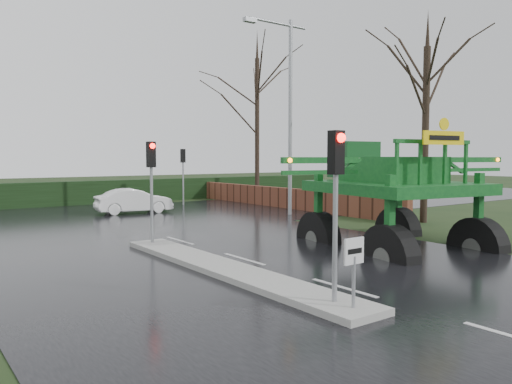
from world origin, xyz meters
TOP-DOWN VIEW (x-y plane):
  - ground at (0.00, 0.00)m, footprint 140.00×140.00m
  - road_main at (0.00, 10.00)m, footprint 14.00×80.00m
  - road_cross at (0.00, 16.00)m, footprint 80.00×12.00m
  - median_island at (-1.30, 3.00)m, footprint 1.20×10.00m
  - hedge_row at (0.00, 24.00)m, footprint 44.00×0.90m
  - brick_wall at (10.50, 16.00)m, footprint 0.40×20.00m
  - keep_left_sign at (-1.30, -1.50)m, footprint 0.50×0.07m
  - traffic_signal_near at (-1.30, -1.01)m, footprint 0.26×0.33m
  - traffic_signal_mid at (-1.30, 7.49)m, footprint 0.26×0.33m
  - traffic_signal_far at (6.50, 20.01)m, footprint 0.26×0.33m
  - street_light_right at (8.19, 12.00)m, footprint 3.85×0.30m
  - tree_right_near at (11.50, 6.00)m, footprint 5.60×5.60m
  - tree_right_far at (13.00, 21.00)m, footprint 7.00×7.00m
  - crop_sprayer at (3.54, 1.76)m, footprint 9.28×6.48m
  - white_sedan at (2.16, 17.40)m, footprint 4.12×1.83m

SIDE VIEW (x-z plane):
  - ground at x=0.00m, z-range 0.00..0.00m
  - white_sedan at x=2.16m, z-range -0.66..0.66m
  - road_main at x=0.00m, z-range -0.01..0.01m
  - road_cross at x=0.00m, z-range 0.00..0.02m
  - median_island at x=-1.30m, z-range 0.01..0.17m
  - brick_wall at x=10.50m, z-range 0.00..1.20m
  - hedge_row at x=0.00m, z-range 0.00..1.50m
  - keep_left_sign at x=-1.30m, z-range 0.38..1.73m
  - crop_sprayer at x=3.54m, z-range -0.14..5.10m
  - traffic_signal_near at x=-1.30m, z-range 0.83..4.35m
  - traffic_signal_mid at x=-1.30m, z-range 0.83..4.35m
  - traffic_signal_far at x=6.50m, z-range 0.83..4.35m
  - tree_right_near at x=11.50m, z-range 0.38..10.02m
  - street_light_right at x=8.19m, z-range 0.99..10.99m
  - tree_right_far at x=13.00m, z-range 0.47..12.52m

